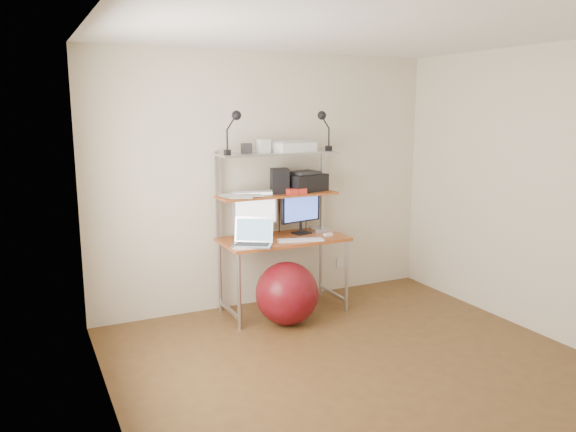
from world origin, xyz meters
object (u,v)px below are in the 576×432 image
(printer, at_px, (304,182))
(monitor_black, at_px, (301,211))
(monitor_silver, at_px, (255,210))
(exercise_ball, at_px, (287,293))
(laptop, at_px, (253,239))

(printer, bearing_deg, monitor_black, -151.68)
(monitor_silver, xyz_separation_m, printer, (0.54, 0.02, 0.24))
(monitor_black, xyz_separation_m, exercise_ball, (-0.35, -0.41, -0.68))
(monitor_silver, relative_size, monitor_black, 1.06)
(exercise_ball, bearing_deg, laptop, 144.93)
(monitor_silver, relative_size, exercise_ball, 0.83)
(monitor_black, distance_m, printer, 0.29)
(printer, xyz_separation_m, exercise_ball, (-0.42, -0.49, -0.95))
(monitor_silver, xyz_separation_m, monitor_black, (0.47, -0.05, -0.03))
(laptop, bearing_deg, printer, 56.16)
(monitor_silver, height_order, exercise_ball, monitor_silver)
(printer, bearing_deg, monitor_silver, 166.24)
(laptop, height_order, exercise_ball, laptop)
(monitor_silver, distance_m, printer, 0.60)
(printer, height_order, exercise_ball, printer)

